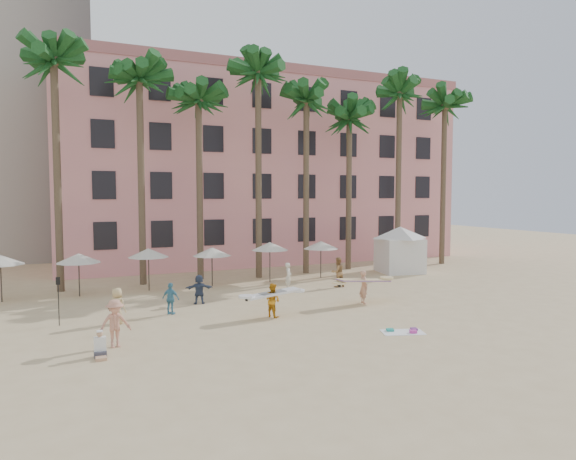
% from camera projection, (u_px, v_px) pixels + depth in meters
% --- Properties ---
extents(ground, '(120.00, 120.00, 0.00)m').
position_uv_depth(ground, '(313.00, 331.00, 22.32)').
color(ground, '#D1B789').
rests_on(ground, ground).
extents(pink_hotel, '(35.00, 14.00, 16.00)m').
position_uv_depth(pink_hotel, '(255.00, 173.00, 48.30)').
color(pink_hotel, pink).
rests_on(pink_hotel, ground).
extents(palm_row, '(44.40, 5.40, 16.30)m').
position_uv_depth(palm_row, '(222.00, 92.00, 35.29)').
color(palm_row, brown).
rests_on(palm_row, ground).
extents(umbrella_row, '(22.50, 2.70, 2.73)m').
position_uv_depth(umbrella_row, '(181.00, 252.00, 32.33)').
color(umbrella_row, '#332B23').
rests_on(umbrella_row, ground).
extents(cabana, '(5.30, 5.30, 3.50)m').
position_uv_depth(cabana, '(400.00, 245.00, 39.07)').
color(cabana, silver).
rests_on(cabana, ground).
extents(beach_towel, '(2.03, 1.54, 0.14)m').
position_uv_depth(beach_towel, '(404.00, 331.00, 22.18)').
color(beach_towel, white).
rests_on(beach_towel, ground).
extents(carrier_yellow, '(3.31, 1.07, 1.83)m').
position_uv_depth(carrier_yellow, '(364.00, 285.00, 27.96)').
color(carrier_yellow, tan).
rests_on(carrier_yellow, ground).
extents(carrier_white, '(2.90, 1.10, 1.65)m').
position_uv_depth(carrier_white, '(273.00, 299.00, 24.89)').
color(carrier_white, orange).
rests_on(carrier_white, ground).
extents(beachgoers, '(15.54, 8.85, 1.92)m').
position_uv_depth(beachgoers, '(217.00, 293.00, 26.36)').
color(beachgoers, teal).
rests_on(beachgoers, ground).
extents(paddle, '(0.18, 0.04, 2.23)m').
position_uv_depth(paddle, '(58.00, 295.00, 23.19)').
color(paddle, black).
rests_on(paddle, ground).
extents(seated_man, '(0.43, 0.75, 0.97)m').
position_uv_depth(seated_man, '(100.00, 348.00, 18.74)').
color(seated_man, '#3F3F4C').
rests_on(seated_man, ground).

